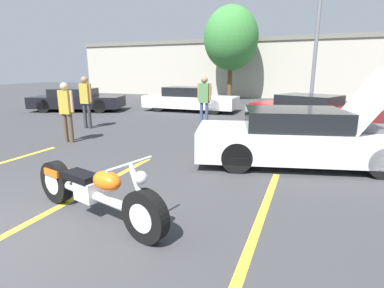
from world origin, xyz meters
TOP-DOWN VIEW (x-y plane):
  - parking_stripe_middle at (0.11, 1.22)m, footprint 0.12×5.80m
  - parking_stripe_back at (3.03, 1.22)m, footprint 0.12×5.80m
  - far_building at (0.00, 23.25)m, footprint 32.00×4.20m
  - light_pole at (3.59, 14.39)m, footprint 1.21×0.28m
  - tree_background at (-1.97, 19.32)m, footprint 3.72×3.72m
  - motorcycle at (0.88, 1.31)m, footprint 2.55×0.94m
  - show_car_hood_open at (3.41, 5.03)m, footprint 4.75×2.76m
  - parked_car_left_row at (-7.67, 10.43)m, footprint 4.85×3.25m
  - parked_car_right_row at (3.59, 10.72)m, footprint 5.04×3.60m
  - parked_car_mid_row at (-2.22, 12.41)m, footprint 4.72×1.84m
  - spectator_near_motorcycle at (-3.86, 6.71)m, footprint 0.52×0.24m
  - spectator_by_show_car at (-0.08, 8.56)m, footprint 0.52×0.24m
  - spectator_midground at (-2.89, 4.78)m, footprint 0.52×0.22m

SIDE VIEW (x-z plane):
  - parking_stripe_middle at x=0.11m, z-range 0.00..0.01m
  - parking_stripe_back at x=3.03m, z-range 0.00..0.01m
  - motorcycle at x=0.88m, z-range -0.09..0.88m
  - parked_car_right_row at x=3.59m, z-range -0.01..1.10m
  - parked_car_left_row at x=-7.67m, z-range -0.02..1.12m
  - parked_car_mid_row at x=-2.22m, z-range -0.02..1.20m
  - show_car_hood_open at x=3.41m, z-range -0.45..1.65m
  - spectator_midground at x=-2.89m, z-range 0.16..1.87m
  - spectator_by_show_car at x=-0.08m, z-range 0.18..2.00m
  - spectator_near_motorcycle at x=-3.86m, z-range 0.18..2.01m
  - far_building at x=0.00m, z-range 0.14..4.54m
  - light_pole at x=3.59m, z-range 0.38..7.76m
  - tree_background at x=-1.97m, z-range 1.01..7.32m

